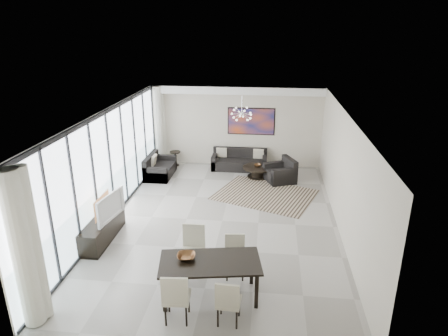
# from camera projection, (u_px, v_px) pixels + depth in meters

# --- Properties ---
(room_shell) EXTENTS (6.00, 9.00, 2.90)m
(room_shell) POSITION_uv_depth(u_px,v_px,m) (240.00, 170.00, 10.04)
(room_shell) COLOR #A8A39B
(room_shell) RESTS_ON ground
(window_wall) EXTENTS (0.37, 8.95, 2.90)m
(window_wall) POSITION_uv_depth(u_px,v_px,m) (113.00, 165.00, 10.39)
(window_wall) COLOR silver
(window_wall) RESTS_ON floor
(soffit) EXTENTS (5.98, 0.40, 0.26)m
(soffit) POSITION_uv_depth(u_px,v_px,m) (237.00, 90.00, 13.64)
(soffit) COLOR white
(soffit) RESTS_ON room_shell
(painting) EXTENTS (1.68, 0.04, 0.98)m
(painting) POSITION_uv_depth(u_px,v_px,m) (251.00, 121.00, 14.13)
(painting) COLOR #C44B1B
(painting) RESTS_ON room_shell
(chandelier) EXTENTS (0.66, 0.66, 0.71)m
(chandelier) POSITION_uv_depth(u_px,v_px,m) (242.00, 114.00, 12.08)
(chandelier) COLOR silver
(chandelier) RESTS_ON room_shell
(rug) EXTENTS (3.41, 3.03, 0.01)m
(rug) POSITION_uv_depth(u_px,v_px,m) (265.00, 195.00, 12.19)
(rug) COLOR black
(rug) RESTS_ON floor
(coffee_table) EXTENTS (1.02, 1.02, 0.36)m
(coffee_table) POSITION_uv_depth(u_px,v_px,m) (258.00, 171.00, 13.52)
(coffee_table) COLOR black
(coffee_table) RESTS_ON floor
(bowl_coffee) EXTENTS (0.26, 0.26, 0.08)m
(bowl_coffee) POSITION_uv_depth(u_px,v_px,m) (257.00, 165.00, 13.51)
(bowl_coffee) COLOR brown
(bowl_coffee) RESTS_ON coffee_table
(sofa_main) EXTENTS (1.95, 0.80, 0.71)m
(sofa_main) POSITION_uv_depth(u_px,v_px,m) (239.00, 162.00, 14.28)
(sofa_main) COLOR black
(sofa_main) RESTS_ON floor
(loveseat) EXTENTS (0.82, 1.46, 0.73)m
(loveseat) POSITION_uv_depth(u_px,v_px,m) (159.00, 169.00, 13.62)
(loveseat) COLOR black
(loveseat) RESTS_ON floor
(armchair) EXTENTS (1.15, 1.18, 0.77)m
(armchair) POSITION_uv_depth(u_px,v_px,m) (281.00, 174.00, 13.16)
(armchair) COLOR black
(armchair) RESTS_ON floor
(side_table) EXTENTS (0.39, 0.39, 0.53)m
(side_table) POSITION_uv_depth(u_px,v_px,m) (175.00, 156.00, 14.58)
(side_table) COLOR black
(side_table) RESTS_ON floor
(tv_console) EXTENTS (0.50, 1.78, 0.56)m
(tv_console) POSITION_uv_depth(u_px,v_px,m) (102.00, 229.00, 9.59)
(tv_console) COLOR black
(tv_console) RESTS_ON floor
(television) EXTENTS (0.33, 1.13, 0.64)m
(television) POSITION_uv_depth(u_px,v_px,m) (107.00, 206.00, 9.41)
(television) COLOR gray
(television) RESTS_ON tv_console
(dining_table) EXTENTS (2.01, 1.25, 0.78)m
(dining_table) POSITION_uv_depth(u_px,v_px,m) (210.00, 265.00, 7.44)
(dining_table) COLOR black
(dining_table) RESTS_ON floor
(dining_chair_sw) EXTENTS (0.49, 0.49, 1.00)m
(dining_chair_sw) POSITION_uv_depth(u_px,v_px,m) (176.00, 295.00, 6.82)
(dining_chair_sw) COLOR beige
(dining_chair_sw) RESTS_ON floor
(dining_chair_se) EXTENTS (0.43, 0.43, 0.90)m
(dining_chair_se) POSITION_uv_depth(u_px,v_px,m) (228.00, 300.00, 6.79)
(dining_chair_se) COLOR beige
(dining_chair_se) RESTS_ON floor
(dining_chair_nw) EXTENTS (0.47, 0.47, 1.01)m
(dining_chair_nw) POSITION_uv_depth(u_px,v_px,m) (193.00, 245.00, 8.34)
(dining_chair_nw) COLOR beige
(dining_chair_nw) RESTS_ON floor
(dining_chair_ne) EXTENTS (0.45, 0.45, 0.89)m
(dining_chair_ne) POSITION_uv_depth(u_px,v_px,m) (235.00, 253.00, 8.20)
(dining_chair_ne) COLOR beige
(dining_chair_ne) RESTS_ON floor
(bowl_dining) EXTENTS (0.40, 0.40, 0.09)m
(bowl_dining) POSITION_uv_depth(u_px,v_px,m) (186.00, 256.00, 7.49)
(bowl_dining) COLOR brown
(bowl_dining) RESTS_ON dining_table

